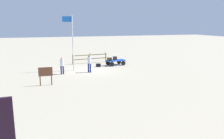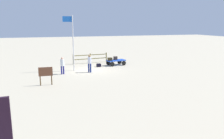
% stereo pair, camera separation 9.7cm
% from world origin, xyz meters
% --- Properties ---
extents(ground_plane, '(120.00, 120.00, 0.00)m').
position_xyz_m(ground_plane, '(0.00, 0.00, 0.00)').
color(ground_plane, '#B9AD92').
extents(luggage_cart, '(2.24, 1.42, 0.61)m').
position_xyz_m(luggage_cart, '(-3.40, -1.82, 0.44)').
color(luggage_cart, blue).
rests_on(luggage_cart, ground).
extents(suitcase_grey, '(0.61, 0.50, 0.32)m').
position_xyz_m(suitcase_grey, '(-2.64, -1.66, 0.77)').
color(suitcase_grey, '#3B3019').
rests_on(suitcase_grey, luggage_cart).
extents(suitcase_maroon, '(0.52, 0.47, 0.38)m').
position_xyz_m(suitcase_maroon, '(-3.40, -2.00, 0.80)').
color(suitcase_maroon, '#3C2F27').
rests_on(suitcase_maroon, luggage_cart).
extents(suitcase_dark, '(0.46, 0.38, 0.34)m').
position_xyz_m(suitcase_dark, '(-1.29, -1.49, 0.17)').
color(suitcase_dark, black).
rests_on(suitcase_dark, ground).
extents(worker_lead, '(0.43, 0.43, 1.60)m').
position_xyz_m(worker_lead, '(2.85, 1.03, 0.94)').
color(worker_lead, navy).
rests_on(worker_lead, ground).
extents(worker_trailing, '(0.48, 0.48, 1.72)m').
position_xyz_m(worker_trailing, '(0.26, 1.01, 1.01)').
color(worker_trailing, navy).
rests_on(worker_trailing, ground).
extents(flagpole, '(0.99, 0.10, 5.46)m').
position_xyz_m(flagpole, '(1.70, -0.26, 3.22)').
color(flagpole, silver).
rests_on(flagpole, ground).
extents(signboard, '(1.05, 0.10, 1.41)m').
position_xyz_m(signboard, '(4.46, 4.60, 0.95)').
color(signboard, '#4C3319').
rests_on(signboard, ground).
extents(wooden_fence, '(4.26, 0.56, 1.16)m').
position_xyz_m(wooden_fence, '(-0.94, -4.15, 0.67)').
color(wooden_fence, brown).
rests_on(wooden_fence, ground).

